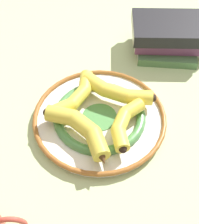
{
  "coord_description": "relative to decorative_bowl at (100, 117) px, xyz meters",
  "views": [
    {
      "loc": [
        0.32,
        -0.34,
        0.6
      ],
      "look_at": [
        -0.02,
        -0.01,
        0.03
      ],
      "focal_mm": 50.0,
      "sensor_mm": 36.0,
      "label": 1
    }
  ],
  "objects": [
    {
      "name": "book_stack",
      "position": [
        -0.06,
        0.33,
        0.03
      ],
      "size": [
        0.25,
        0.25,
        0.09
      ],
      "rotation": [
        0.0,
        0.0,
        3.9
      ],
      "color": "#4C754C",
      "rests_on": "ground_plane"
    },
    {
      "name": "banana_a",
      "position": [
        -0.01,
        0.07,
        0.03
      ],
      "size": [
        0.19,
        0.1,
        0.04
      ],
      "rotation": [
        0.0,
        0.0,
        0.39
      ],
      "color": "yellow",
      "rests_on": "decorative_bowl"
    },
    {
      "name": "banana_b",
      "position": [
        0.07,
        0.01,
        0.03
      ],
      "size": [
        0.09,
        0.15,
        0.03
      ],
      "rotation": [
        0.0,
        0.0,
        -1.14
      ],
      "color": "yellow",
      "rests_on": "decorative_bowl"
    },
    {
      "name": "banana_c",
      "position": [
        0.01,
        -0.07,
        0.04
      ],
      "size": [
        0.21,
        0.07,
        0.04
      ],
      "rotation": [
        0.0,
        0.0,
        -3.11
      ],
      "color": "gold",
      "rests_on": "decorative_bowl"
    },
    {
      "name": "ground_plane",
      "position": [
        0.02,
        0.01,
        -0.01
      ],
      "size": [
        2.8,
        2.8,
        0.0
      ],
      "primitive_type": "plane",
      "color": "#B2C693"
    },
    {
      "name": "banana_d",
      "position": [
        -0.07,
        -0.01,
        0.03
      ],
      "size": [
        0.08,
        0.18,
        0.03
      ],
      "rotation": [
        0.0,
        0.0,
        -4.48
      ],
      "color": "yellow",
      "rests_on": "decorative_bowl"
    },
    {
      "name": "decorative_bowl",
      "position": [
        0.0,
        0.0,
        0.0
      ],
      "size": [
        0.32,
        0.32,
        0.03
      ],
      "color": "white",
      "rests_on": "ground_plane"
    }
  ]
}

